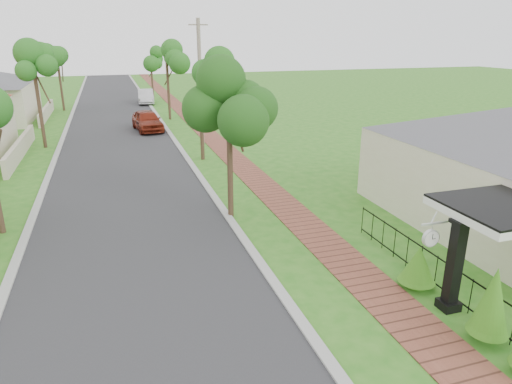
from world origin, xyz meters
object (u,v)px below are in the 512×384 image
near_tree (229,106)px  station_clock (431,237)px  porch_post (454,271)px  parked_car_white (146,97)px  utility_pole (200,82)px  parked_car_red (147,121)px

near_tree → station_clock: near_tree is taller
porch_post → near_tree: near_tree is taller
parked_car_white → utility_pole: (1.90, -20.36, 3.23)m
porch_post → station_clock: porch_post is taller
porch_post → parked_car_red: bearing=101.3°
porch_post → station_clock: bearing=141.1°
parked_car_red → parked_car_white: parked_car_red is taller
parked_car_white → station_clock: 41.14m
parked_car_red → near_tree: size_ratio=0.82×
porch_post → utility_pole: (-2.25, 21.00, 2.84)m
near_tree → station_clock: (3.25, -7.60, -2.40)m
porch_post → near_tree: size_ratio=0.46×
porch_post → parked_car_red: size_ratio=0.57×
porch_post → utility_pole: bearing=96.1°
near_tree → station_clock: bearing=-66.8°
near_tree → utility_pole: size_ratio=0.70×
parked_car_red → parked_car_white: size_ratio=1.01×
porch_post → near_tree: (-3.75, 8.00, 3.23)m
porch_post → parked_car_white: (-4.15, 41.36, -0.39)m
parked_car_white → porch_post: bearing=-80.9°
parked_car_red → utility_pole: utility_pole is taller
parked_car_white → station_clock: bearing=-81.6°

